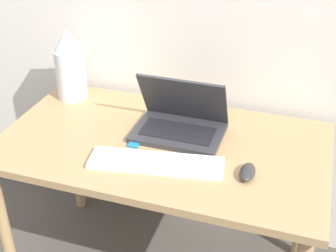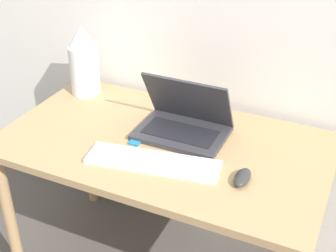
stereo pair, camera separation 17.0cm
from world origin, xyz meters
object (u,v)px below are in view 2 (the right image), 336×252
keyboard (153,162)px  mouse (242,177)px  mp3_player (136,141)px  laptop (184,121)px  vase (84,61)px

keyboard → mouse: size_ratio=4.57×
keyboard → mp3_player: size_ratio=8.12×
keyboard → mouse: (0.32, 0.04, 0.01)m
laptop → keyboard: bearing=-93.3°
mp3_player → mouse: bearing=-8.7°
laptop → vase: bearing=165.8°
keyboard → mouse: mouse is taller
laptop → mp3_player: bearing=-134.6°
mp3_player → laptop: bearing=45.4°
mouse → vase: bearing=157.9°
mouse → keyboard: bearing=-173.3°
laptop → mp3_player: laptop is taller
mouse → mp3_player: 0.45m
mouse → mp3_player: (-0.44, 0.07, -0.01)m
mouse → vase: (-0.85, 0.35, 0.14)m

